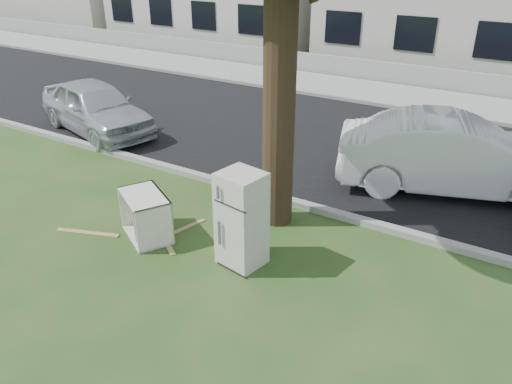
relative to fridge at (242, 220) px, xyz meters
The scene contains 13 objects.
ground 0.86m from the fridge, 59.36° to the right, with size 120.00×120.00×0.00m, color #284619.
road 5.72m from the fridge, 87.98° to the left, with size 120.00×7.00×0.01m, color black.
kerb_near 2.26m from the fridge, 84.59° to the left, with size 120.00×0.18×0.12m, color gray.
kerb_far 9.25m from the fridge, 88.76° to the left, with size 120.00×0.18×0.12m, color gray.
sidewalk 10.69m from the fridge, 88.93° to the left, with size 120.00×2.80×0.01m, color gray.
low_wall 12.27m from the fridge, 89.07° to the left, with size 120.00×0.15×0.70m, color gray.
fridge is the anchor object (origin of this frame).
cabinet 1.86m from the fridge, behind, with size 1.00×0.62×0.78m, color white.
plank_a 2.94m from the fridge, 166.13° to the right, with size 1.15×0.09×0.02m, color tan.
plank_b 1.60m from the fridge, behind, with size 0.86×0.09×0.02m, color tan.
plank_c 1.64m from the fridge, 163.95° to the left, with size 0.72×0.08×0.02m, color tan.
car_center 4.91m from the fridge, 63.26° to the left, with size 1.60×4.59×1.51m, color silver.
car_left 7.26m from the fridge, 154.72° to the left, with size 1.58×3.92×1.34m, color #AEB1B5.
Camera 1 is at (3.41, -5.13, 4.53)m, focal length 35.00 mm.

